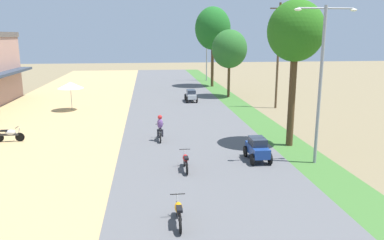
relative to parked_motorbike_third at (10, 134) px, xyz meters
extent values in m
cube|color=#2D3847|center=(-4.49, 14.59, 2.52)|extent=(1.20, 9.51, 0.25)
cylinder|color=black|center=(0.59, 0.00, -0.21)|extent=(0.56, 0.06, 0.56)
cube|color=#333338|center=(-0.03, 0.00, -0.03)|extent=(1.12, 0.12, 0.12)
ellipsoid|color=silver|center=(0.05, 0.00, 0.11)|extent=(0.64, 0.28, 0.32)
cube|color=black|center=(-0.31, 0.00, 0.23)|extent=(0.44, 0.20, 0.10)
cylinder|color=#A5A8AD|center=(0.53, 0.00, 0.06)|extent=(0.26, 0.05, 0.68)
cylinder|color=black|center=(0.47, 0.00, 0.43)|extent=(0.04, 0.54, 0.04)
cylinder|color=#99999E|center=(1.92, 9.88, 0.56)|extent=(0.05, 0.05, 2.10)
cone|color=white|center=(1.92, 9.88, 1.76)|extent=(2.20, 2.20, 0.55)
cylinder|color=#4C351E|center=(17.09, -2.79, 2.41)|extent=(0.40, 0.40, 5.81)
ellipsoid|color=#266517|center=(17.09, -2.79, 6.27)|extent=(3.23, 3.23, 3.47)
cylinder|color=#4C351E|center=(17.31, 15.63, 1.51)|extent=(0.28, 0.28, 4.00)
ellipsoid|color=#276125|center=(17.31, 15.63, 4.61)|extent=(3.72, 3.72, 4.02)
cylinder|color=#4C351E|center=(16.99, 24.21, 2.45)|extent=(0.36, 0.36, 5.89)
ellipsoid|color=#1C5F1F|center=(16.99, 24.21, 6.87)|extent=(4.48, 4.48, 5.34)
cylinder|color=gray|center=(17.23, -6.04, 3.48)|extent=(0.16, 0.16, 7.94)
cylinder|color=gray|center=(16.53, -6.04, 7.29)|extent=(1.40, 0.08, 0.08)
ellipsoid|color=silver|center=(15.83, -6.04, 7.22)|extent=(0.36, 0.20, 0.14)
cylinder|color=gray|center=(17.93, -6.04, 7.29)|extent=(1.40, 0.08, 0.08)
ellipsoid|color=silver|center=(18.63, -6.04, 7.22)|extent=(0.36, 0.20, 0.14)
cylinder|color=gray|center=(17.23, 30.48, 3.44)|extent=(0.16, 0.16, 7.87)
cylinder|color=gray|center=(16.53, 30.48, 7.23)|extent=(1.40, 0.08, 0.08)
ellipsoid|color=silver|center=(15.83, 30.48, 7.16)|extent=(0.36, 0.20, 0.14)
cylinder|color=gray|center=(17.93, 30.48, 7.23)|extent=(1.40, 0.08, 0.08)
ellipsoid|color=silver|center=(18.63, 30.48, 7.16)|extent=(0.36, 0.20, 0.14)
cylinder|color=brown|center=(20.35, 9.15, 4.13)|extent=(0.20, 0.20, 9.37)
cube|color=#473323|center=(20.35, 9.15, 8.32)|extent=(1.80, 0.10, 0.10)
cube|color=navy|center=(14.34, -5.36, 0.11)|extent=(0.84, 1.95, 0.50)
cube|color=#232B38|center=(14.34, -5.31, 0.56)|extent=(0.77, 1.10, 0.40)
cylinder|color=black|center=(14.81, -6.07, -0.17)|extent=(0.10, 0.60, 0.60)
cylinder|color=black|center=(13.87, -6.07, -0.17)|extent=(0.10, 0.60, 0.60)
cylinder|color=black|center=(14.81, -4.66, -0.17)|extent=(0.10, 0.60, 0.60)
cylinder|color=black|center=(13.87, -4.66, -0.17)|extent=(0.10, 0.60, 0.60)
cube|color=#B7BCC1|center=(12.93, 13.14, 0.10)|extent=(0.88, 2.25, 0.44)
cube|color=#232B38|center=(12.93, 13.04, 0.52)|extent=(0.81, 1.30, 0.40)
cylinder|color=black|center=(13.42, 12.33, -0.15)|extent=(0.11, 0.64, 0.64)
cylinder|color=black|center=(12.43, 12.33, -0.15)|extent=(0.11, 0.64, 0.64)
cylinder|color=black|center=(13.42, 13.95, -0.15)|extent=(0.11, 0.64, 0.64)
cylinder|color=black|center=(12.43, 13.95, -0.15)|extent=(0.11, 0.64, 0.64)
cylinder|color=black|center=(9.61, -11.17, -0.19)|extent=(0.06, 0.56, 0.56)
cylinder|color=black|center=(9.61, -12.41, -0.19)|extent=(0.06, 0.56, 0.56)
cube|color=#333338|center=(9.61, -11.79, -0.01)|extent=(0.12, 1.12, 0.12)
ellipsoid|color=orange|center=(9.61, -11.71, 0.13)|extent=(0.28, 0.64, 0.32)
cube|color=black|center=(9.61, -12.07, 0.25)|extent=(0.20, 0.44, 0.10)
cylinder|color=#A5A8AD|center=(9.61, -11.23, 0.08)|extent=(0.05, 0.26, 0.68)
cylinder|color=black|center=(9.61, -11.29, 0.45)|extent=(0.54, 0.04, 0.04)
cylinder|color=black|center=(10.41, -5.78, -0.19)|extent=(0.06, 0.56, 0.56)
cylinder|color=black|center=(10.41, -7.02, -0.19)|extent=(0.06, 0.56, 0.56)
cube|color=#333338|center=(10.41, -6.40, -0.01)|extent=(0.12, 1.12, 0.12)
ellipsoid|color=red|center=(10.41, -6.32, 0.13)|extent=(0.28, 0.64, 0.32)
cube|color=black|center=(10.41, -6.68, 0.25)|extent=(0.20, 0.44, 0.10)
cylinder|color=#A5A8AD|center=(10.41, -5.84, 0.08)|extent=(0.05, 0.26, 0.68)
cylinder|color=black|center=(10.41, -5.90, 0.45)|extent=(0.54, 0.04, 0.04)
cylinder|color=black|center=(9.35, -0.16, -0.19)|extent=(0.06, 0.56, 0.56)
cylinder|color=black|center=(9.35, -1.40, -0.19)|extent=(0.06, 0.56, 0.56)
cube|color=#333338|center=(9.35, -0.78, -0.01)|extent=(0.12, 1.12, 0.12)
ellipsoid|color=silver|center=(9.35, -0.70, 0.13)|extent=(0.28, 0.64, 0.32)
cube|color=black|center=(9.35, -1.06, 0.25)|extent=(0.20, 0.44, 0.10)
cylinder|color=#A5A8AD|center=(9.35, -0.22, 0.08)|extent=(0.05, 0.26, 0.68)
cylinder|color=black|center=(9.35, -0.28, 0.45)|extent=(0.54, 0.04, 0.04)
ellipsoid|color=#724C8C|center=(9.35, -0.98, 0.65)|extent=(0.36, 0.28, 0.64)
sphere|color=red|center=(9.35, -0.94, 1.05)|extent=(0.28, 0.28, 0.28)
cylinder|color=#2D2D38|center=(9.21, -0.88, 0.01)|extent=(0.12, 0.12, 0.48)
cylinder|color=#2D2D38|center=(9.49, -0.88, 0.01)|extent=(0.12, 0.12, 0.48)
camera|label=1|loc=(8.64, -23.87, 6.04)|focal=35.17mm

